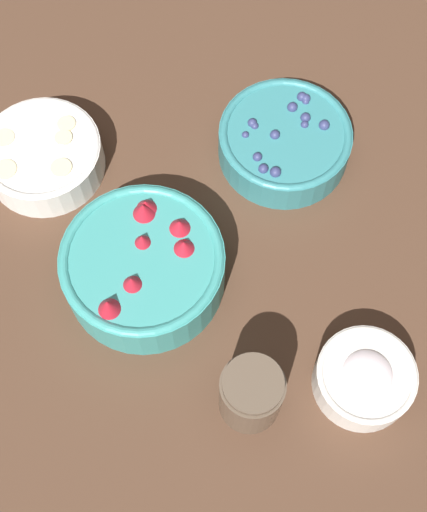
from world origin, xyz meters
name	(u,v)px	position (x,y,z in m)	size (l,w,h in m)	color
ground_plane	(182,251)	(0.00, 0.00, 0.00)	(4.00, 4.00, 0.00)	#4C3323
bowl_strawberries	(144,265)	(-0.03, 0.05, 0.04)	(0.21, 0.21, 0.10)	teal
bowl_blueberries	(285,141)	(0.13, -0.17, 0.03)	(0.19, 0.19, 0.06)	teal
bowl_bananas	(43,155)	(0.17, 0.17, 0.03)	(0.17, 0.17, 0.06)	white
bowl_cream	(365,378)	(-0.23, -0.19, 0.03)	(0.12, 0.12, 0.06)	silver
jar_chocolate	(251,395)	(-0.22, -0.04, 0.05)	(0.08, 0.08, 0.11)	brown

